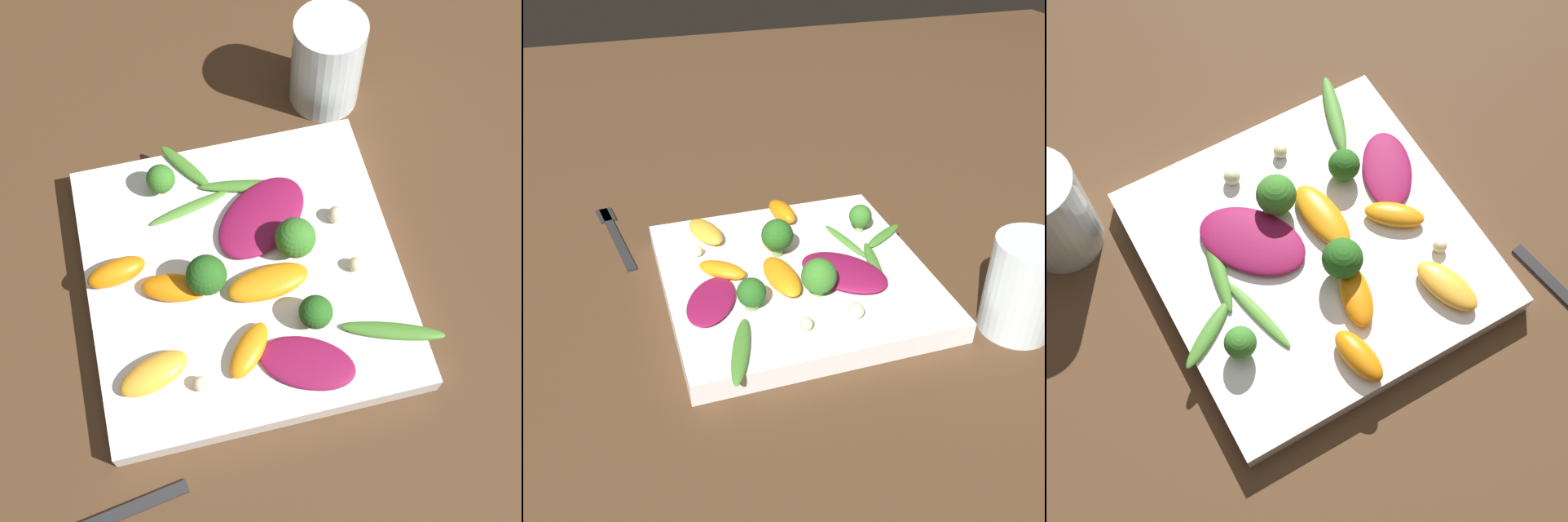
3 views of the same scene
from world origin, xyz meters
The scene contains 21 objects.
ground_plane centered at (0.00, 0.00, 0.00)m, with size 2.40×2.40×0.00m, color #4C331E.
plate centered at (0.00, 0.00, 0.01)m, with size 0.29×0.29×0.03m.
drinking_glass centered at (-0.14, -0.20, 0.05)m, with size 0.08×0.08×0.11m.
radicchio_leaf_0 centered at (-0.03, 0.10, 0.03)m, with size 0.10×0.08×0.01m.
radicchio_leaf_1 centered at (-0.03, -0.05, 0.03)m, with size 0.12×0.12×0.01m.
orange_segment_0 centered at (0.07, 0.01, 0.03)m, with size 0.07×0.04×0.02m.
orange_segment_1 centered at (0.12, -0.02, 0.04)m, with size 0.06×0.04×0.02m.
orange_segment_2 centered at (0.10, 0.08, 0.03)m, with size 0.07×0.05×0.02m.
orange_segment_3 centered at (-0.02, 0.02, 0.03)m, with size 0.08×0.04×0.02m.
orange_segment_4 centered at (0.01, 0.08, 0.03)m, with size 0.06×0.06×0.02m.
broccoli_floret_0 centered at (-0.05, -0.01, 0.05)m, with size 0.04×0.04×0.04m.
broccoli_floret_1 centered at (0.04, 0.01, 0.05)m, with size 0.04×0.04×0.05m.
broccoli_floret_2 centered at (0.06, -0.11, 0.05)m, with size 0.03×0.03×0.04m.
broccoli_floret_3 centered at (-0.05, 0.06, 0.04)m, with size 0.03×0.03×0.03m.
arugula_sprig_0 centered at (0.04, -0.08, 0.03)m, with size 0.09×0.03×0.00m.
arugula_sprig_1 centered at (-0.02, -0.09, 0.03)m, with size 0.09×0.03×0.01m.
arugula_sprig_2 centered at (-0.12, 0.09, 0.03)m, with size 0.09×0.05×0.01m.
arugula_sprig_3 centered at (0.03, -0.13, 0.03)m, with size 0.05×0.07×0.01m.
macadamia_nut_0 centered at (0.06, 0.10, 0.03)m, with size 0.01×0.01×0.01m.
macadamia_nut_1 centered at (-0.10, -0.03, 0.03)m, with size 0.02×0.02×0.02m.
macadamia_nut_2 centered at (-0.10, 0.02, 0.03)m, with size 0.01×0.01×0.01m.
Camera 1 is at (0.05, 0.29, 0.65)m, focal length 50.00 mm.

